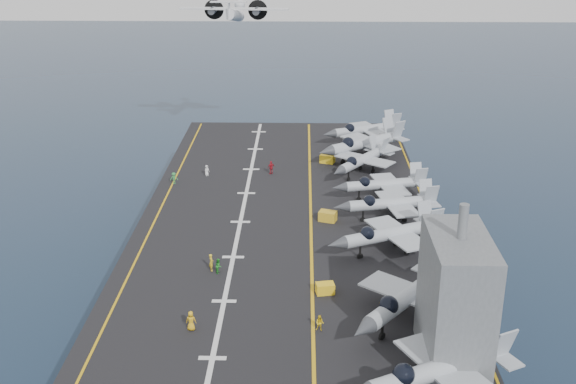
{
  "coord_description": "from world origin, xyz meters",
  "views": [
    {
      "loc": [
        1.87,
        -84.06,
        47.58
      ],
      "look_at": [
        0.0,
        4.0,
        13.0
      ],
      "focal_mm": 45.0,
      "sensor_mm": 36.0,
      "label": 1
    }
  ],
  "objects_px": {
    "fighter_jet_0": "(439,368)",
    "transport_plane": "(234,15)",
    "island_superstructure": "(457,286)",
    "tow_cart_a": "(325,288)"
  },
  "relations": [
    {
      "from": "island_superstructure",
      "to": "transport_plane",
      "type": "xyz_separation_m",
      "value": [
        -26.68,
        89.1,
        10.43
      ]
    },
    {
      "from": "tow_cart_a",
      "to": "transport_plane",
      "type": "height_order",
      "value": "transport_plane"
    },
    {
      "from": "fighter_jet_0",
      "to": "transport_plane",
      "type": "height_order",
      "value": "transport_plane"
    },
    {
      "from": "island_superstructure",
      "to": "tow_cart_a",
      "type": "relative_size",
      "value": 7.28
    },
    {
      "from": "transport_plane",
      "to": "island_superstructure",
      "type": "bearing_deg",
      "value": -73.33
    },
    {
      "from": "island_superstructure",
      "to": "fighter_jet_0",
      "type": "height_order",
      "value": "island_superstructure"
    },
    {
      "from": "fighter_jet_0",
      "to": "transport_plane",
      "type": "xyz_separation_m",
      "value": [
        -24.68,
        93.96,
        15.24
      ]
    },
    {
      "from": "island_superstructure",
      "to": "tow_cart_a",
      "type": "bearing_deg",
      "value": 131.9
    },
    {
      "from": "tow_cart_a",
      "to": "transport_plane",
      "type": "bearing_deg",
      "value": 101.71
    },
    {
      "from": "fighter_jet_0",
      "to": "transport_plane",
      "type": "bearing_deg",
      "value": 104.72
    }
  ]
}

